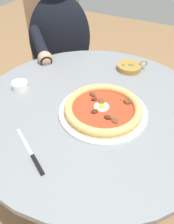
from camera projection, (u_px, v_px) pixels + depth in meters
ground_plane at (91, 205)px, 1.36m from camera, size 6.00×6.00×0.02m
dining_table at (92, 140)px, 0.99m from camera, size 0.89×0.89×0.74m
pizza_on_plate at (103, 109)px, 0.82m from camera, size 0.31×0.31×0.04m
steak_knife at (33, 157)px, 0.68m from camera, size 0.12×0.18×0.01m
ramekin_capers at (20, 85)px, 0.93m from camera, size 0.06×0.06×0.03m
olive_pan at (129, 67)px, 1.05m from camera, size 0.11×0.13×0.05m
diner_person at (63, 69)px, 1.51m from camera, size 0.58×0.44×1.15m
cafe_chair_diner at (58, 54)px, 1.59m from camera, size 0.55×0.55×0.92m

